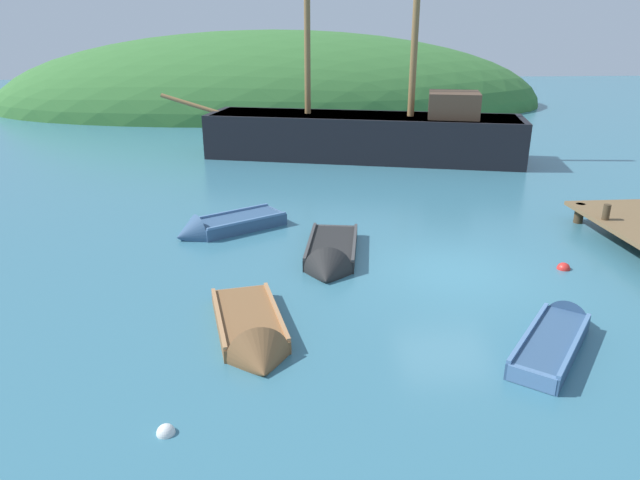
{
  "coord_description": "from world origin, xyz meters",
  "views": [
    {
      "loc": [
        -4.33,
        -12.8,
        5.76
      ],
      "look_at": [
        -3.15,
        2.02,
        0.19
      ],
      "focal_mm": 31.79,
      "sensor_mm": 36.0,
      "label": 1
    }
  ],
  "objects": [
    {
      "name": "ground_plane",
      "position": [
        0.0,
        0.0,
        0.0
      ],
      "size": [
        120.0,
        120.0,
        0.0
      ],
      "primitive_type": "plane",
      "color": "teal"
    },
    {
      "name": "shore_hill",
      "position": [
        -4.29,
        33.0,
        0.0
      ],
      "size": [
        42.14,
        20.81,
        11.38
      ],
      "primitive_type": "ellipsoid",
      "color": "#387033",
      "rests_on": "ground"
    },
    {
      "name": "sailing_ship",
      "position": [
        -0.1,
        13.44,
        0.78
      ],
      "size": [
        17.02,
        6.91,
        12.19
      ],
      "rotation": [
        0.0,
        0.0,
        2.88
      ],
      "color": "black",
      "rests_on": "ground"
    },
    {
      "name": "rowboat_center",
      "position": [
        1.04,
        -3.51,
        0.11
      ],
      "size": [
        2.8,
        3.19,
        0.86
      ],
      "rotation": [
        0.0,
        0.0,
        0.9
      ],
      "color": "#335175",
      "rests_on": "ground"
    },
    {
      "name": "rowboat_outer_left",
      "position": [
        -5.98,
        3.49,
        0.12
      ],
      "size": [
        3.5,
        2.75,
        1.13
      ],
      "rotation": [
        0.0,
        0.0,
        3.69
      ],
      "color": "#335175",
      "rests_on": "ground"
    },
    {
      "name": "rowboat_near_dock",
      "position": [
        -2.97,
        0.88,
        0.1
      ],
      "size": [
        1.84,
        3.72,
        1.23
      ],
      "rotation": [
        0.0,
        0.0,
        4.54
      ],
      "color": "black",
      "rests_on": "ground"
    },
    {
      "name": "rowboat_portside",
      "position": [
        -4.87,
        -3.02,
        0.08
      ],
      "size": [
        1.8,
        3.45,
        1.2
      ],
      "rotation": [
        0.0,
        0.0,
        4.89
      ],
      "color": "brown",
      "rests_on": "ground"
    },
    {
      "name": "buoy_red",
      "position": [
        2.93,
        -0.06,
        0.0
      ],
      "size": [
        0.33,
        0.33,
        0.33
      ],
      "primitive_type": "sphere",
      "color": "red",
      "rests_on": "ground"
    },
    {
      "name": "buoy_white",
      "position": [
        -6.11,
        -5.62,
        0.0
      ],
      "size": [
        0.29,
        0.29,
        0.29
      ],
      "primitive_type": "sphere",
      "color": "white",
      "rests_on": "ground"
    }
  ]
}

